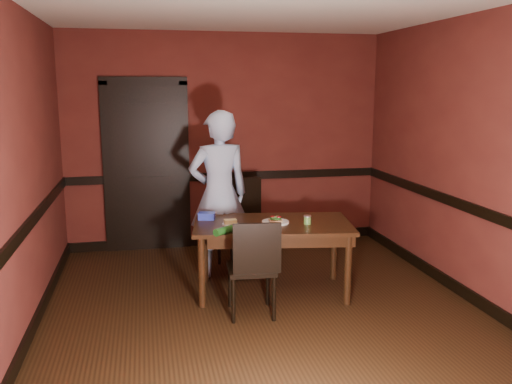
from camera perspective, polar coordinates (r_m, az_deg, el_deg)
name	(u,v)px	position (r m, az deg, el deg)	size (l,w,h in m)	color
floor	(264,311)	(5.10, 0.82, -12.41)	(4.00, 4.50, 0.01)	black
ceiling	(265,4)	(4.73, 0.91, 19.18)	(4.00, 4.50, 0.01)	beige
wall_back	(226,141)	(6.93, -3.21, 5.37)	(4.00, 0.02, 2.70)	#57201A
wall_front	(367,232)	(2.62, 11.65, -4.15)	(4.00, 0.02, 2.70)	#57201A
wall_left	(20,173)	(4.72, -23.57, 1.85)	(0.02, 4.50, 2.70)	#57201A
wall_right	(470,160)	(5.52, 21.61, 3.18)	(0.02, 4.50, 2.70)	#57201A
dado_back	(226,176)	(6.97, -3.15, 1.68)	(4.00, 0.03, 0.10)	black
dado_left	(27,227)	(4.80, -22.98, -3.45)	(0.03, 4.50, 0.10)	black
dado_right	(465,206)	(5.58, 21.16, -1.39)	(0.03, 4.50, 0.10)	black
baseboard_back	(227,239)	(7.16, -3.08, -4.98)	(4.00, 0.03, 0.12)	black
baseboard_left	(35,324)	(5.07, -22.26, -12.70)	(0.03, 4.50, 0.12)	black
baseboard_right	(459,289)	(5.81, 20.58, -9.51)	(0.03, 4.50, 0.12)	black
door	(147,164)	(6.85, -11.45, 2.93)	(1.05, 0.07, 2.20)	black
dining_table	(272,258)	(5.42, 1.73, -6.92)	(1.53, 0.86, 0.72)	black
chair_far	(242,225)	(6.12, -1.50, -3.47)	(0.47, 0.47, 1.00)	black
chair_near	(251,267)	(4.89, -0.50, -7.86)	(0.42, 0.42, 0.89)	black
person	(219,194)	(5.81, -3.93, -0.25)	(0.65, 0.43, 1.79)	#9FB7DA
sandwich_plate	(275,221)	(5.31, 2.06, -3.08)	(0.27, 0.27, 0.07)	white
sauce_jar	(307,220)	(5.28, 5.43, -2.92)	(0.07, 0.07, 0.09)	#5C8D3B
cheese_saucer	(230,223)	(5.25, -2.72, -3.23)	(0.16, 0.16, 0.05)	white
food_tub	(207,216)	(5.47, -5.21, -2.53)	(0.19, 0.16, 0.07)	blue
wrapped_veg	(225,230)	(4.92, -3.29, -4.04)	(0.07, 0.07, 0.24)	#1B5018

